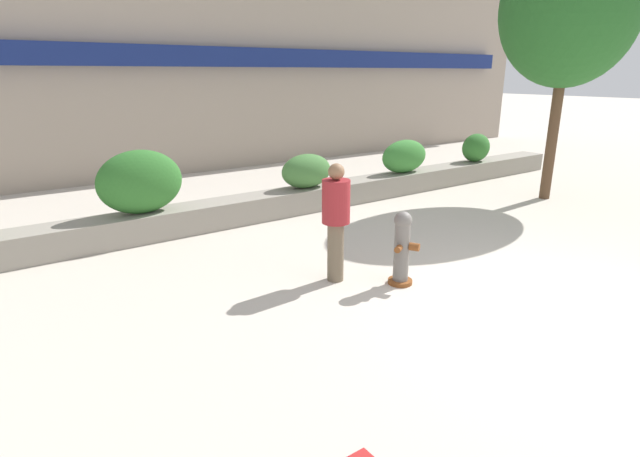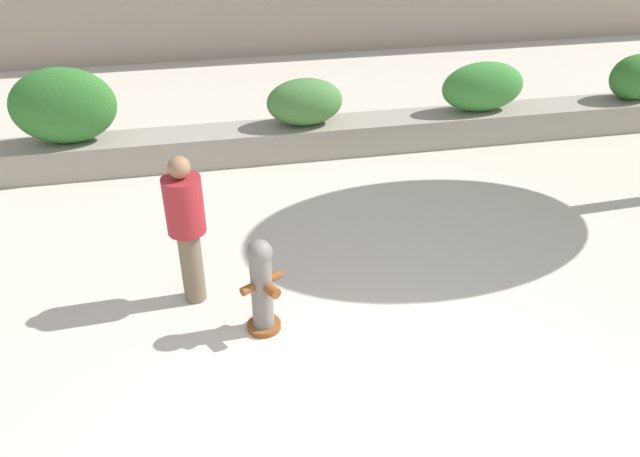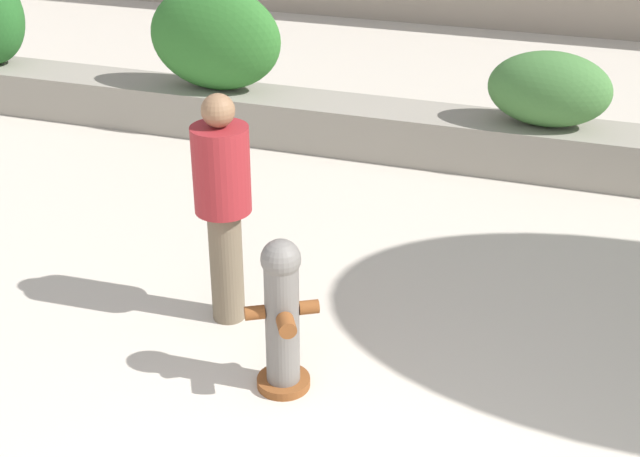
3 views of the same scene
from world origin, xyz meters
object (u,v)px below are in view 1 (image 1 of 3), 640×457
(hedge_bush_2, at_px, (306,171))
(street_tree, at_px, (570,10))
(hedge_bush_1, at_px, (140,182))
(pedestrian, at_px, (336,215))
(hedge_bush_4, at_px, (476,148))
(hedge_bush_3, at_px, (404,156))
(fire_hydrant, at_px, (402,247))

(hedge_bush_2, xyz_separation_m, street_tree, (5.29, -2.49, 3.36))
(hedge_bush_1, height_order, pedestrian, pedestrian)
(hedge_bush_1, bearing_deg, hedge_bush_4, 0.00)
(hedge_bush_1, height_order, hedge_bush_3, hedge_bush_1)
(hedge_bush_1, distance_m, hedge_bush_3, 6.53)
(hedge_bush_2, relative_size, pedestrian, 0.69)
(hedge_bush_2, xyz_separation_m, hedge_bush_4, (5.79, 0.00, 0.02))
(street_tree, bearing_deg, hedge_bush_2, 154.74)
(hedge_bush_2, bearing_deg, street_tree, -25.26)
(hedge_bush_3, xyz_separation_m, hedge_bush_4, (2.82, 0.00, -0.02))
(hedge_bush_4, bearing_deg, street_tree, -101.44)
(hedge_bush_2, height_order, pedestrian, pedestrian)
(hedge_bush_3, distance_m, hedge_bush_4, 2.82)
(hedge_bush_3, distance_m, street_tree, 4.75)
(hedge_bush_3, distance_m, fire_hydrant, 5.90)
(hedge_bush_1, bearing_deg, hedge_bush_3, 0.00)
(hedge_bush_1, xyz_separation_m, hedge_bush_2, (3.56, 0.00, -0.20))
(hedge_bush_4, relative_size, pedestrian, 0.56)
(street_tree, relative_size, pedestrian, 3.42)
(fire_hydrant, bearing_deg, street_tree, 14.51)
(fire_hydrant, xyz_separation_m, street_tree, (6.48, 1.68, 3.68))
(hedge_bush_1, relative_size, fire_hydrant, 1.39)
(hedge_bush_3, height_order, fire_hydrant, hedge_bush_3)
(pedestrian, bearing_deg, hedge_bush_4, 24.62)
(hedge_bush_2, relative_size, street_tree, 0.20)
(hedge_bush_1, relative_size, hedge_bush_4, 1.57)
(hedge_bush_3, xyz_separation_m, street_tree, (2.32, -2.49, 3.32))
(hedge_bush_3, bearing_deg, street_tree, -47.12)
(hedge_bush_2, relative_size, hedge_bush_4, 1.25)
(hedge_bush_4, relative_size, street_tree, 0.16)
(street_tree, bearing_deg, fire_hydrant, -165.49)
(hedge_bush_1, distance_m, fire_hydrant, 4.82)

